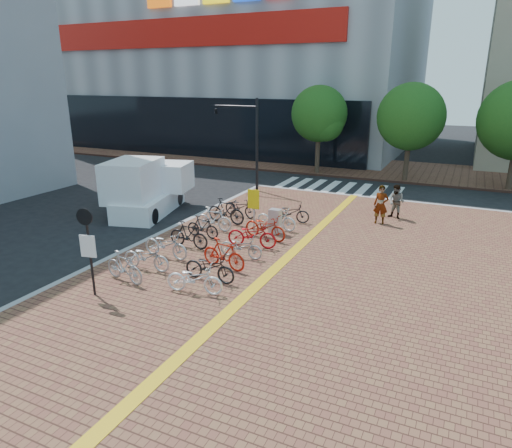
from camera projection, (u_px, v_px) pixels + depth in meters
The scene contains 32 objects.
ground at pixel (219, 267), 16.39m from camera, with size 120.00×120.00×0.00m, color black.
sidewalk at pixel (225, 361), 10.85m from camera, with size 14.00×34.00×0.15m, color brown.
tactile_strip at pixel (190, 348), 11.23m from camera, with size 0.40×34.00×0.01m, color gold.
kerb_west at pixel (21, 302), 13.68m from camera, with size 0.25×34.00×0.15m, color gray.
kerb_north at pixel (372, 199), 25.50m from camera, with size 14.00×0.25×0.15m, color gray.
far_sidewalk at pixel (356, 167), 34.48m from camera, with size 70.00×8.00×0.15m, color brown.
department_store at pixel (234, 1), 46.16m from camera, with size 36.00×24.27×28.00m.
crosswalk at pixel (338, 188), 28.26m from camera, with size 7.50×4.00×0.01m.
street_trees at pixel (428, 119), 28.16m from camera, with size 16.20×4.60×6.35m.
bike_0 at pixel (124, 267), 14.76m from camera, with size 0.48×1.70×1.02m, color #A3A3A7.
bike_1 at pixel (146, 257), 15.70m from camera, with size 0.63×1.82×0.95m, color #B3B3B8.
bike_2 at pixel (166, 244), 16.79m from camera, with size 0.67×1.92×1.01m, color #B7B7BC.
bike_3 at pixel (189, 235), 17.76m from camera, with size 0.50×1.75×1.05m, color black.
bike_4 at pixel (203, 227), 18.93m from camera, with size 0.44×1.54×0.93m, color black.
bike_5 at pixel (214, 219), 19.79m from camera, with size 0.49×1.73×1.04m, color silver.
bike_6 at pixel (226, 211), 20.77m from camera, with size 0.55×1.94×1.17m, color black.
bike_7 at pixel (240, 207), 21.82m from camera, with size 0.63×1.81×0.95m, color black.
bike_8 at pixel (195, 279), 13.99m from camera, with size 0.63×1.82×0.96m, color white.
bike_9 at pixel (210, 267), 14.85m from camera, with size 0.64×1.83×0.96m, color black.
bike_10 at pixel (224, 254), 15.80m from camera, with size 0.50×1.78×1.07m, color red.
bike_11 at pixel (241, 247), 16.77m from camera, with size 0.58×1.66×0.87m, color #A3A4A8.
bike_12 at pixel (252, 235), 17.81m from camera, with size 0.69×1.97×1.04m, color #AD0C12.
bike_13 at pixel (265, 227), 18.73m from camera, with size 0.69×1.98×1.04m, color #A11B0B.
bike_14 at pixel (276, 218), 19.94m from camera, with size 0.65×1.87×0.98m, color silver.
bike_15 at pixel (290, 212), 20.94m from camera, with size 0.62×1.78×0.94m, color black.
pedestrian_a at pixel (381, 205), 20.62m from camera, with size 0.65×0.43×1.78m, color gray.
pedestrian_b at pixel (396, 202), 21.41m from camera, with size 0.78×0.61×1.61m, color #505965.
utility_box at pixel (275, 221), 19.40m from camera, with size 0.49×0.36×1.07m, color silver.
yellow_sign at pixel (254, 203), 19.23m from camera, with size 0.52×0.12×1.90m.
notice_sign at pixel (88, 241), 13.46m from camera, with size 0.51×0.17×2.77m.
traffic_light_pole at pixel (238, 127), 26.37m from camera, with size 2.85×1.10×5.31m.
box_truck at pixel (148, 188), 22.60m from camera, with size 3.20×5.15×2.77m.
Camera 1 is at (7.63, -13.14, 6.48)m, focal length 32.00 mm.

